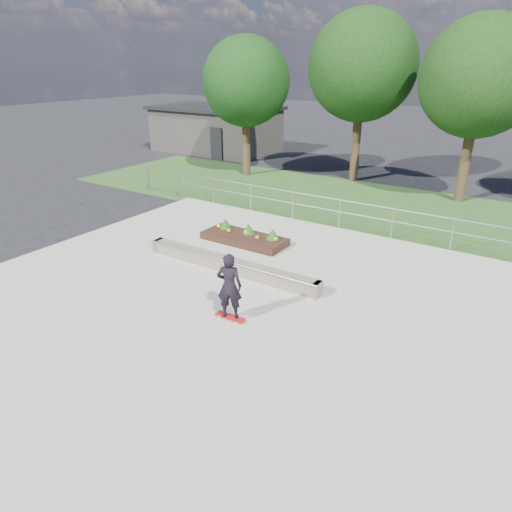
{
  "coord_description": "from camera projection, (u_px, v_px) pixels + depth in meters",
  "views": [
    {
      "loc": [
        6.33,
        -7.81,
        5.89
      ],
      "look_at": [
        0.2,
        1.5,
        1.1
      ],
      "focal_mm": 32.0,
      "sensor_mm": 36.0,
      "label": 1
    }
  ],
  "objects": [
    {
      "name": "ground",
      "position": [
        217.0,
        314.0,
        11.52
      ],
      "size": [
        120.0,
        120.0,
        0.0
      ],
      "primitive_type": "plane",
      "color": "black",
      "rests_on": "ground"
    },
    {
      "name": "grass_verge",
      "position": [
        371.0,
        206.0,
        19.96
      ],
      "size": [
        30.0,
        8.0,
        0.02
      ],
      "primitive_type": "cube",
      "color": "#28491D",
      "rests_on": "ground"
    },
    {
      "name": "concrete_slab",
      "position": [
        217.0,
        313.0,
        11.51
      ],
      "size": [
        15.0,
        15.0,
        0.06
      ],
      "primitive_type": "cube",
      "color": "#A5A192",
      "rests_on": "ground"
    },
    {
      "name": "fence",
      "position": [
        340.0,
        210.0,
        16.97
      ],
      "size": [
        20.06,
        0.06,
        1.2
      ],
      "color": "gray",
      "rests_on": "ground"
    },
    {
      "name": "building",
      "position": [
        216.0,
        129.0,
        31.8
      ],
      "size": [
        8.4,
        5.4,
        3.0
      ],
      "color": "#312E2B",
      "rests_on": "ground"
    },
    {
      "name": "tree_far_left",
      "position": [
        246.0,
        82.0,
        23.62
      ],
      "size": [
        4.55,
        4.55,
        7.15
      ],
      "color": "#392416",
      "rests_on": "ground"
    },
    {
      "name": "tree_mid_left",
      "position": [
        362.0,
        67.0,
        22.08
      ],
      "size": [
        5.25,
        5.25,
        8.25
      ],
      "color": "#312113",
      "rests_on": "ground"
    },
    {
      "name": "tree_mid_right",
      "position": [
        480.0,
        78.0,
        18.68
      ],
      "size": [
        4.9,
        4.9,
        7.7
      ],
      "color": "#342415",
      "rests_on": "ground"
    },
    {
      "name": "grind_ledge",
      "position": [
        229.0,
        265.0,
        13.64
      ],
      "size": [
        6.0,
        0.44,
        0.43
      ],
      "color": "#6B604F",
      "rests_on": "concrete_slab"
    },
    {
      "name": "planter_bed",
      "position": [
        245.0,
        237.0,
        15.87
      ],
      "size": [
        3.0,
        1.2,
        0.61
      ],
      "color": "black",
      "rests_on": "concrete_slab"
    },
    {
      "name": "skateboarder",
      "position": [
        229.0,
        286.0,
        10.8
      ],
      "size": [
        0.8,
        0.6,
        1.75
      ],
      "color": "silver",
      "rests_on": "concrete_slab"
    }
  ]
}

